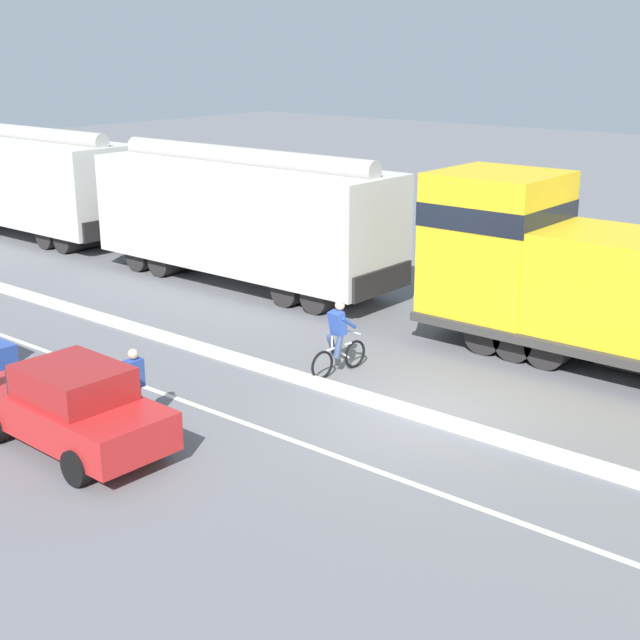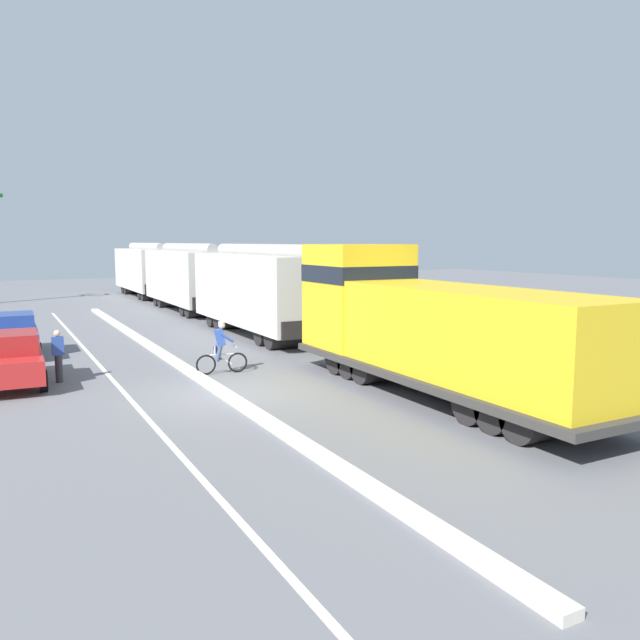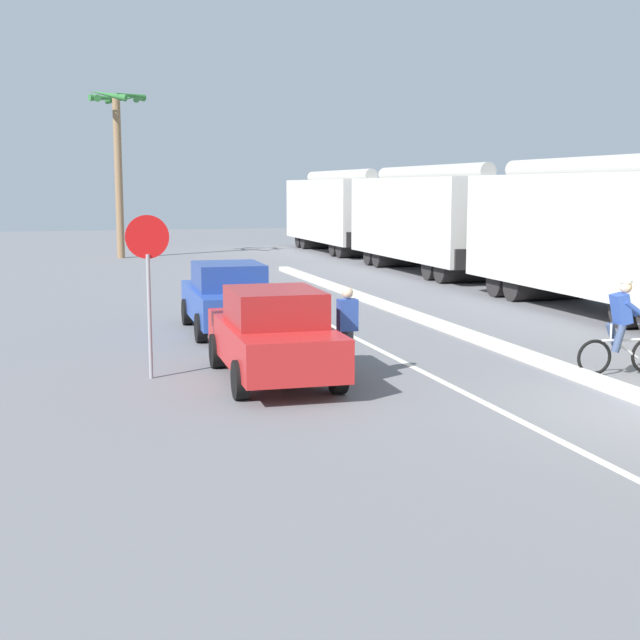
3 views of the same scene
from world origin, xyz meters
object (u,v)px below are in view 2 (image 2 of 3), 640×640
Objects in this scene: cyclist at (221,349)px; locomotive at (423,330)px; hopper_car_lead at (260,290)px; pedestrian_by_cars at (58,355)px; hopper_car_trailing at (146,270)px; parked_car_red at (11,359)px; parked_car_blue at (13,334)px; hopper_car_middle at (188,277)px.

locomotive is at bearing -49.08° from cyclist.
hopper_car_lead reaches higher than pedestrian_by_cars.
hopper_car_trailing is at bearing 72.63° from pedestrian_by_cars.
locomotive is 12.16m from hopper_car_lead.
parked_car_red is (-10.44, 6.32, -0.98)m from locomotive.
parked_car_blue is 2.47× the size of cyclist.
parked_car_red is at bearing 148.82° from locomotive.
hopper_car_trailing is 2.50× the size of parked_car_blue.
hopper_car_trailing is 2.50× the size of parked_car_red.
locomotive is at bearing -31.18° from parked_car_red.
parked_car_red is 1.00× the size of parked_car_blue.
hopper_car_trailing reaches higher than parked_car_red.
hopper_car_lead is 11.60m from hopper_car_middle.
hopper_car_trailing is at bearing 90.00° from hopper_car_lead.
hopper_car_middle is at bearing 77.01° from cyclist.
cyclist is at bearing -102.99° from hopper_car_middle.
hopper_car_middle is 6.18× the size of cyclist.
parked_car_red is at bearing 171.10° from pedestrian_by_cars.
cyclist is at bearing -48.78° from parked_car_blue.
pedestrian_by_cars is at bearing -8.90° from parked_car_red.
parked_car_red is (-10.44, -17.44, -1.26)m from hopper_car_middle.
locomotive is 1.10× the size of hopper_car_trailing.
locomotive is 35.36m from hopper_car_trailing.
hopper_car_middle is (0.00, 11.60, 0.00)m from hopper_car_lead.
hopper_car_trailing is (0.00, 35.36, 0.28)m from locomotive.
parked_car_red and pedestrian_by_cars have the same top height.
pedestrian_by_cars is (1.08, -5.61, 0.03)m from parked_car_blue.
hopper_car_lead is at bearing 58.85° from cyclist.
hopper_car_trailing is at bearing 90.00° from locomotive.
parked_car_blue is (-10.23, 11.72, -0.98)m from locomotive.
pedestrian_by_cars is at bearing -79.09° from parked_car_blue.
hopper_car_lead is at bearing -90.00° from hopper_car_middle.
locomotive is 2.73× the size of parked_car_red.
parked_car_red is 1.31m from pedestrian_by_cars.
hopper_car_trailing is at bearing 90.00° from hopper_car_middle.
hopper_car_middle is 19.91m from pedestrian_by_cars.
parked_car_blue and pedestrian_by_cars have the same top height.
hopper_car_lead is 23.20m from hopper_car_trailing.
parked_car_red is 2.62× the size of pedestrian_by_cars.
locomotive is 7.17× the size of pedestrian_by_cars.
hopper_car_lead is 2.50× the size of parked_car_blue.
hopper_car_trailing is 6.54× the size of pedestrian_by_cars.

